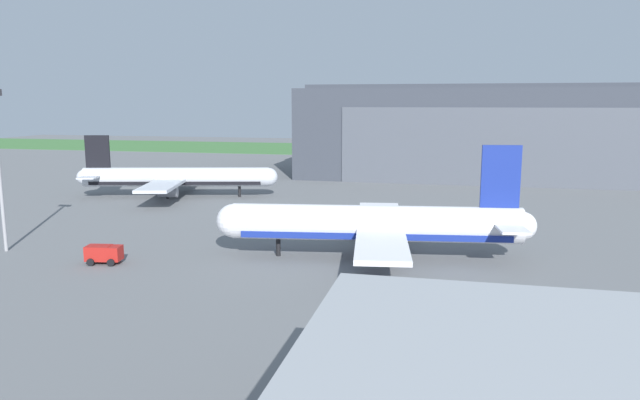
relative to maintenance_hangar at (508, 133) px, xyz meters
The scene contains 6 objects.
ground_plane 83.81m from the maintenance_hangar, 105.00° to the right, with size 440.00×440.00×0.00m, color slate.
grass_field_strip 80.27m from the maintenance_hangar, 105.69° to the left, with size 440.00×56.00×0.08m, color #40743B.
maintenance_hangar is the anchor object (origin of this frame).
airliner_far_left 80.77m from the maintenance_hangar, 145.38° to the right, with size 38.54×33.64×12.18m.
airliner_near_right 85.79m from the maintenance_hangar, 105.13° to the right, with size 37.80×32.04×13.72m.
pushback_tractor 106.34m from the maintenance_hangar, 119.72° to the right, with size 4.25×2.80×2.16m.
Camera 1 is at (7.96, -70.07, 18.64)m, focal length 32.66 mm.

